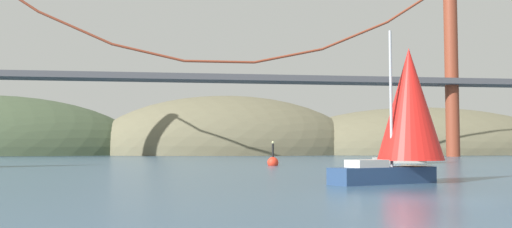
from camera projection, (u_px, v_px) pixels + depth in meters
The scene contains 7 objects.
ground_plane at pixel (427, 200), 18.38m from camera, with size 360.00×360.00×0.00m, color #385670.
headland_center at pixel (227, 155), 152.59m from camera, with size 72.71×44.00×31.50m, color #6B664C.
headland_right at pixel (423, 155), 159.95m from camera, with size 87.33×44.00×26.32m, color #6B664C.
suspension_bridge at pixel (220, 72), 113.37m from camera, with size 133.62×6.00×37.12m.
sailboat_orange_sail at pixel (413, 133), 65.40m from camera, with size 6.97×4.28×7.08m.
sailboat_red_spinnaker at pixel (407, 111), 28.09m from camera, with size 6.69×4.61×7.40m.
channel_buoy at pixel (273, 162), 55.72m from camera, with size 1.10×1.10×2.64m.
Camera 1 is at (-7.94, -17.61, 1.66)m, focal length 40.11 mm.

